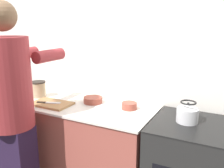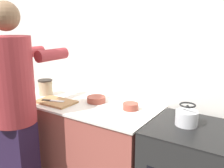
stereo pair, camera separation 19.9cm
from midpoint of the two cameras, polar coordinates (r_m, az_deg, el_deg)
The scene contains 9 objects.
wall_back at distance 2.42m, azimuth 6.71°, elevation 6.26°, with size 8.00×0.05×2.60m.
counter at distance 2.53m, azimuth -4.64°, elevation -13.70°, with size 1.48×0.67×0.89m.
person at distance 2.13m, azimuth -18.81°, elevation -4.81°, with size 0.39×0.63×1.78m.
cutting_board at distance 2.36m, azimuth -10.40°, elevation -4.06°, with size 0.36×0.23×0.02m.
knife at distance 2.36m, azimuth -11.17°, elevation -3.79°, with size 0.22×0.10×0.01m.
kettle at distance 1.92m, azimuth 19.62°, elevation -7.03°, with size 0.16×0.16×0.16m.
bowl_prep at distance 2.15m, azimuth 6.93°, elevation -5.14°, with size 0.13×0.13×0.06m.
bowl_mixing at distance 2.33m, azimuth -1.20°, elevation -3.56°, with size 0.17×0.17×0.06m.
canister_jar at distance 2.62m, azimuth -12.87°, elevation -0.74°, with size 0.15×0.15×0.16m.
Camera 2 is at (1.15, -1.39, 1.63)m, focal length 40.00 mm.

